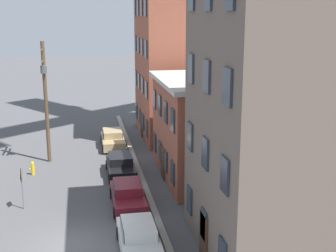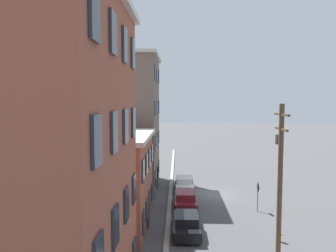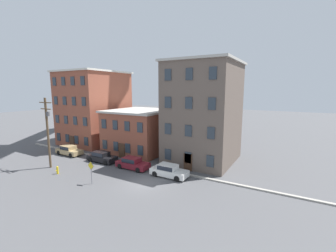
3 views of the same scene
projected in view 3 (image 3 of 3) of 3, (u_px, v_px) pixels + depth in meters
ground_plane at (144, 184)px, 24.21m from camera, size 200.00×200.00×0.00m
kerb_strip at (165, 170)px, 28.05m from camera, size 56.00×0.36×0.16m
apartment_corner at (94, 108)px, 42.44m from camera, size 10.10×11.12×13.37m
apartment_midblock at (141, 130)px, 36.87m from camera, size 9.62×9.77×6.80m
apartment_far at (203, 112)px, 31.27m from camera, size 9.11×10.34×13.83m
car_tan at (69, 150)px, 34.96m from camera, size 4.40×1.92×1.43m
car_black at (102, 156)px, 31.54m from camera, size 4.40×1.92×1.43m
car_maroon at (132, 163)px, 28.78m from camera, size 4.40×1.92×1.43m
car_white at (169, 170)px, 26.12m from camera, size 4.40×1.92×1.43m
caution_sign at (91, 169)px, 23.89m from camera, size 0.90×0.08×2.48m
utility_pole at (48, 129)px, 28.45m from camera, size 2.40×0.44×9.04m
fire_hydrant at (57, 170)px, 26.97m from camera, size 0.24×0.34×0.96m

